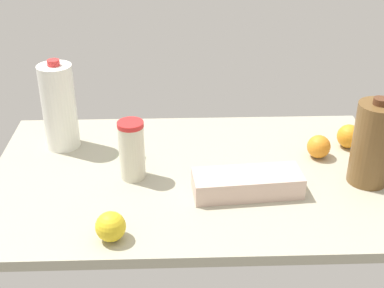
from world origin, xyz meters
TOP-DOWN VIEW (x-y plane):
  - countertop at (0.00, 0.00)cm, footprint 120.00×76.00cm
  - egg_carton at (15.09, -10.79)cm, footprint 31.18×13.58cm
  - milk_jug at (-41.32, 18.79)cm, footprint 10.70×10.70cm
  - tumbler_cup at (-17.38, -1.31)cm, footprint 7.58×7.58cm
  - chocolate_milk_jug at (50.80, -5.76)cm, footprint 11.48×11.48cm
  - lemon_beside_bowl at (-20.99, -30.20)cm, footprint 7.59×7.59cm
  - orange_by_jug at (39.92, 8.62)cm, footprint 7.29×7.29cm
  - orange_loose at (51.25, 14.86)cm, footprint 7.67×7.67cm
  - lime_near_front at (-18.32, 10.35)cm, footprint 5.29×5.29cm

SIDE VIEW (x-z plane):
  - countertop at x=0.00cm, z-range 0.00..3.00cm
  - lime_near_front at x=-18.32cm, z-range 3.00..8.29cm
  - egg_carton at x=15.09cm, z-range 3.00..9.17cm
  - orange_by_jug at x=39.92cm, z-range 3.00..10.29cm
  - lemon_beside_bowl at x=-20.99cm, z-range 3.00..10.59cm
  - orange_loose at x=51.25cm, z-range 3.00..10.67cm
  - tumbler_cup at x=-17.38cm, z-range 3.04..21.03cm
  - chocolate_milk_jug at x=50.80cm, z-range 2.22..28.45cm
  - milk_jug at x=-41.32cm, z-range 2.22..31.63cm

